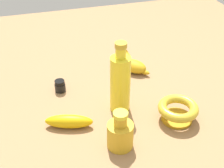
{
  "coord_description": "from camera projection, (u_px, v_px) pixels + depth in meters",
  "views": [
    {
      "loc": [
        0.26,
        0.9,
        0.73
      ],
      "look_at": [
        0.0,
        0.0,
        0.09
      ],
      "focal_mm": 49.89,
      "sensor_mm": 36.0,
      "label": 1
    }
  ],
  "objects": [
    {
      "name": "ground",
      "position": [
        112.0,
        103.0,
        1.18
      ],
      "size": [
        2.0,
        2.0,
        0.0
      ],
      "primitive_type": "plane",
      "color": "#936D47"
    },
    {
      "name": "bottle_short",
      "position": [
        120.0,
        133.0,
        0.97
      ],
      "size": [
        0.08,
        0.08,
        0.13
      ],
      "color": "gold",
      "rests_on": "ground"
    },
    {
      "name": "bottle_tall",
      "position": [
        120.0,
        82.0,
        1.09
      ],
      "size": [
        0.07,
        0.07,
        0.27
      ],
      "color": "yellow",
      "rests_on": "ground"
    },
    {
      "name": "cat_figurine",
      "position": [
        131.0,
        64.0,
        1.35
      ],
      "size": [
        0.12,
        0.13,
        0.09
      ],
      "color": "gold",
      "rests_on": "ground"
    },
    {
      "name": "nail_polish_jar",
      "position": [
        60.0,
        86.0,
        1.23
      ],
      "size": [
        0.04,
        0.04,
        0.05
      ],
      "color": "black",
      "rests_on": "ground"
    },
    {
      "name": "bowl",
      "position": [
        178.0,
        110.0,
        1.08
      ],
      "size": [
        0.14,
        0.14,
        0.07
      ],
      "color": "#BB8B17",
      "rests_on": "ground"
    },
    {
      "name": "banana",
      "position": [
        69.0,
        121.0,
        1.06
      ],
      "size": [
        0.17,
        0.09,
        0.05
      ],
      "primitive_type": "ellipsoid",
      "rotation": [
        0.0,
        0.0,
        2.83
      ],
      "color": "gold",
      "rests_on": "ground"
    }
  ]
}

